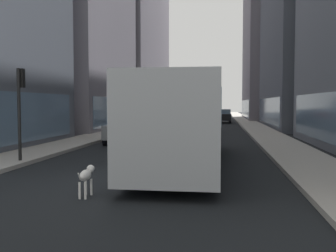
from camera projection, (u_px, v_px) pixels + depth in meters
ground_plane at (199, 123)px, 45.77m from camera, size 120.00×120.00×0.00m
sidewalk_left at (153, 122)px, 46.54m from camera, size 2.40×110.00×0.15m
sidewalk_right at (248, 122)px, 45.00m from camera, size 2.40×110.00×0.15m
building_left_mid at (59, 18)px, 34.20m from camera, size 10.70×14.95×19.88m
building_left_far at (117, 39)px, 53.50m from camera, size 11.55×23.16×22.75m
building_right_far at (288, 13)px, 54.06m from camera, size 11.74×16.66×30.05m
transit_bus at (186, 117)px, 14.17m from camera, size 2.78×11.53×3.05m
car_silver_sedan at (204, 122)px, 30.10m from camera, size 1.88×3.97×1.62m
car_red_coupe at (195, 114)px, 55.04m from camera, size 1.78×4.50×1.62m
car_grey_wagon at (129, 128)px, 22.30m from camera, size 1.89×4.77×1.62m
car_white_van at (185, 117)px, 40.68m from camera, size 1.94×4.18×1.62m
car_black_suv at (223, 116)px, 45.76m from camera, size 1.86×4.12×1.62m
box_truck at (177, 109)px, 47.30m from camera, size 2.30×7.50×3.05m
dalmatian_dog at (86, 175)px, 9.27m from camera, size 0.22×0.96×0.72m
traffic_light_near at (20, 99)px, 14.17m from camera, size 0.24×0.41×3.40m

